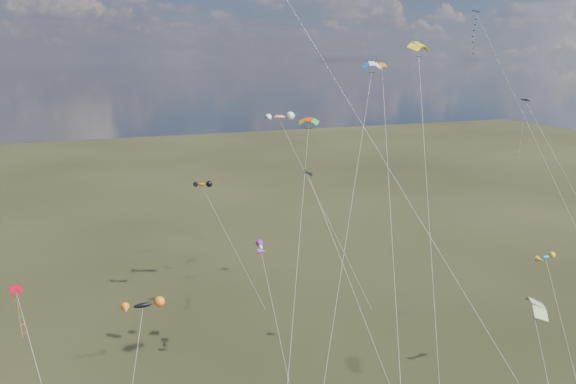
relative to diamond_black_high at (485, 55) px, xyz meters
name	(u,v)px	position (x,y,z in m)	size (l,w,h in m)	color
diamond_black_high	(485,55)	(0.00, 0.00, 0.00)	(1.30, 31.92, 38.80)	black
diamond_navy_tall	(284,12)	(-30.25, -9.06, 3.46)	(17.82, 29.32, 43.38)	#0B1D47
diamond_black_mid	(330,231)	(-25.22, -8.93, -17.32)	(4.09, 16.57, 21.42)	black
diamond_red_low	(21,321)	(-53.59, -9.83, -21.39)	(3.95, 9.60, 14.73)	#A60216
diamond_navy_right	(532,145)	(-6.61, -15.25, -8.65)	(8.17, 18.19, 29.01)	#0A0D4C
diamond_orange_center	(390,197)	(-23.50, -16.86, -11.93)	(9.72, 22.56, 32.39)	orange
parafoil_yellow	(420,47)	(-19.45, -13.99, 0.51)	(8.58, 18.86, 34.59)	gold
parafoil_blue_white	(372,66)	(-16.88, -1.34, -1.30)	(16.45, 20.06, 32.82)	blue
parafoil_striped	(537,304)	(-15.98, -26.47, -18.72)	(4.37, 10.99, 15.32)	yellow
parafoil_tricolor	(308,122)	(-26.83, -6.79, -6.52)	(9.38, 15.23, 27.48)	#DAAD09
novelty_black_orange	(143,306)	(-44.09, -12.23, -20.62)	(5.30, 8.83, 13.18)	black
novelty_orange_black	(202,185)	(-33.34, 15.23, -17.35)	(7.49, 9.85, 16.51)	#DE500A
novelty_white_purple	(261,248)	(-31.10, -4.19, -19.99)	(1.31, 9.10, 13.77)	white
novelty_redwhite_stripe	(280,117)	(-22.62, 13.35, -8.27)	(10.74, 13.16, 25.74)	red
novelty_blue_yellow	(546,258)	(-4.75, -16.99, -20.14)	(4.24, 10.53, 13.60)	blue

